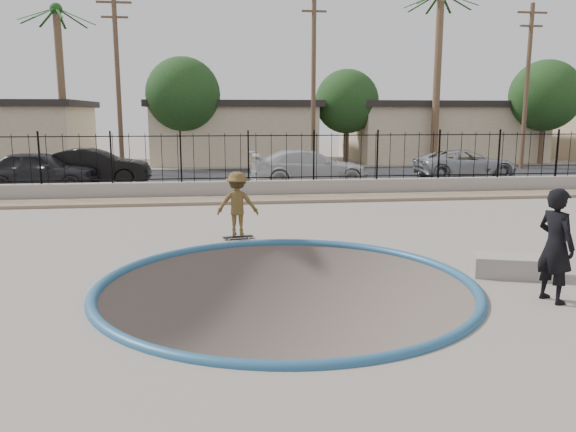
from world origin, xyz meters
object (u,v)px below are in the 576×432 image
Objects in this scene: skateboard at (238,237)px; car_a at (40,170)px; concrete_ledge at (516,266)px; car_c at (309,167)px; skater at (238,208)px; car_b at (94,167)px; videographer at (556,246)px; car_d at (466,164)px.

car_a is (-7.70, 10.40, 0.77)m from skateboard.
concrete_ledge is 0.31× the size of car_c.
skater is 12.83m from car_b.
videographer is 15.92m from car_c.
car_d is at bearing 68.44° from concrete_ledge.
car_c is (3.58, 10.40, 0.74)m from skateboard.
car_a is at bearing 115.39° from skateboard.
concrete_ledge is 0.35× the size of car_a.
skater reaches higher than skateboard.
car_b is at bearing 17.41° from videographer.
skateboard is at bearing 8.41° from skater.
car_a is 0.97× the size of car_b.
car_d is (6.50, 17.45, -0.25)m from videographer.
car_b is 0.92× the size of car_c.
skater is 0.83× the size of videographer.
videographer reaches higher than car_a.
car_a is at bearing 88.01° from car_c.
car_d is (17.32, 0.54, -0.11)m from car_b.
skater is at bearing -154.26° from car_b.
car_a is at bearing 131.94° from concrete_ledge.
skateboard is at bearing 27.57° from videographer.
skater is 11.00m from car_c.
videographer is at bearing -136.94° from car_a.
concrete_ledge is 0.33× the size of car_d.
car_d is (11.54, 12.00, 0.66)m from skateboard.
concrete_ledge is at bearing -145.56° from car_b.
concrete_ledge is at bearing 151.07° from skater.
car_a is at bearing 117.82° from car_b.
skateboard is at bearing -154.26° from car_b.
videographer is 18.62m from car_d.
car_b is 9.42m from car_c.
car_c reaches higher than skateboard.
skateboard is 7.48m from videographer.
skateboard is at bearing 134.32° from car_d.
skater reaches higher than car_c.
car_b is at bearing -56.90° from car_a.
skateboard is at bearing -139.22° from car_a.
car_c is (-1.46, 15.85, -0.17)m from videographer.
skater is at bearing 27.57° from videographer.
videographer is (5.04, -5.45, 0.91)m from skateboard.
videographer is 20.08m from car_b.
videographer is at bearing -58.36° from skateboard.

